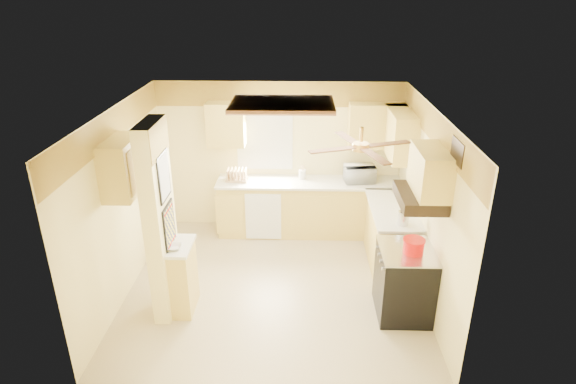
{
  "coord_description": "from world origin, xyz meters",
  "views": [
    {
      "loc": [
        0.35,
        -5.7,
        3.9
      ],
      "look_at": [
        0.18,
        0.35,
        1.28
      ],
      "focal_mm": 30.0,
      "sensor_mm": 36.0,
      "label": 1
    }
  ],
  "objects_px": {
    "dutch_oven": "(414,246)",
    "kettle": "(403,218)",
    "microwave": "(360,174)",
    "bowl": "(174,247)",
    "stove": "(404,281)"
  },
  "relations": [
    {
      "from": "bowl",
      "to": "dutch_oven",
      "type": "xyz_separation_m",
      "value": [
        2.9,
        0.04,
        0.04
      ]
    },
    {
      "from": "microwave",
      "to": "bowl",
      "type": "height_order",
      "value": "microwave"
    },
    {
      "from": "stove",
      "to": "bowl",
      "type": "relative_size",
      "value": 4.72
    },
    {
      "from": "stove",
      "to": "microwave",
      "type": "xyz_separation_m",
      "value": [
        -0.36,
        2.16,
        0.61
      ]
    },
    {
      "from": "bowl",
      "to": "kettle",
      "type": "height_order",
      "value": "kettle"
    },
    {
      "from": "bowl",
      "to": "stove",
      "type": "bearing_deg",
      "value": 1.95
    },
    {
      "from": "microwave",
      "to": "bowl",
      "type": "relative_size",
      "value": 2.52
    },
    {
      "from": "stove",
      "to": "bowl",
      "type": "bearing_deg",
      "value": -178.05
    },
    {
      "from": "microwave",
      "to": "stove",
      "type": "bearing_deg",
      "value": 92.92
    },
    {
      "from": "stove",
      "to": "kettle",
      "type": "relative_size",
      "value": 4.15
    },
    {
      "from": "dutch_oven",
      "to": "kettle",
      "type": "xyz_separation_m",
      "value": [
        0.0,
        0.69,
        0.04
      ]
    },
    {
      "from": "microwave",
      "to": "kettle",
      "type": "bearing_deg",
      "value": 98.68
    },
    {
      "from": "bowl",
      "to": "dutch_oven",
      "type": "height_order",
      "value": "dutch_oven"
    },
    {
      "from": "bowl",
      "to": "dutch_oven",
      "type": "relative_size",
      "value": 0.72
    },
    {
      "from": "stove",
      "to": "bowl",
      "type": "xyz_separation_m",
      "value": [
        -2.85,
        -0.1,
        0.5
      ]
    }
  ]
}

